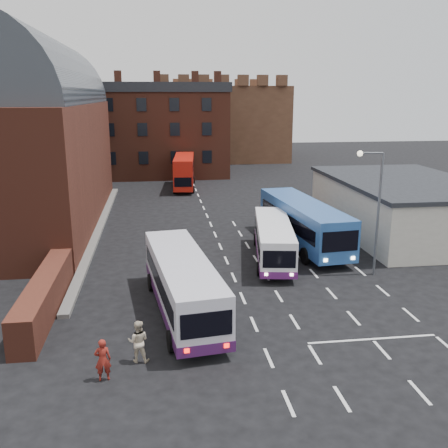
{
  "coord_description": "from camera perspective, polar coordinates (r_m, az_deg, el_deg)",
  "views": [
    {
      "loc": [
        -4.38,
        -22.39,
        10.71
      ],
      "look_at": [
        0.0,
        10.0,
        2.2
      ],
      "focal_mm": 40.0,
      "sensor_mm": 36.0,
      "label": 1
    }
  ],
  "objects": [
    {
      "name": "bus_white_inbound",
      "position": [
        33.09,
        5.69,
        -1.61
      ],
      "size": [
        3.64,
        9.64,
        2.57
      ],
      "rotation": [
        0.0,
        0.0,
        2.98
      ],
      "color": "white",
      "rests_on": "ground"
    },
    {
      "name": "castle_keep",
      "position": [
        89.12,
        -1.02,
        11.56
      ],
      "size": [
        22.0,
        22.0,
        12.0
      ],
      "primitive_type": "cube",
      "color": "brown",
      "rests_on": "ground"
    },
    {
      "name": "bus_red_double",
      "position": [
        58.68,
        -4.58,
        6.01
      ],
      "size": [
        2.98,
        9.55,
        3.76
      ],
      "rotation": [
        0.0,
        0.0,
        3.06
      ],
      "color": "red",
      "rests_on": "ground"
    },
    {
      "name": "street_lamp",
      "position": [
        30.87,
        16.84,
        2.47
      ],
      "size": [
        1.5,
        0.56,
        7.55
      ],
      "rotation": [
        0.0,
        0.0,
        -0.25
      ],
      "color": "slate",
      "rests_on": "ground"
    },
    {
      "name": "pedestrian_beige",
      "position": [
        21.3,
        -9.77,
        -13.07
      ],
      "size": [
        0.97,
        0.8,
        1.79
      ],
      "primitive_type": "imported",
      "rotation": [
        0.0,
        0.0,
        2.99
      ],
      "color": "beige",
      "rests_on": "ground"
    },
    {
      "name": "ground",
      "position": [
        25.2,
        3.1,
        -10.58
      ],
      "size": [
        180.0,
        180.0,
        0.0
      ],
      "primitive_type": "plane",
      "color": "black"
    },
    {
      "name": "forecourt_wall",
      "position": [
        26.92,
        -19.8,
        -7.68
      ],
      "size": [
        1.2,
        10.0,
        1.8
      ],
      "primitive_type": "cube",
      "color": "#602B1E",
      "rests_on": "ground"
    },
    {
      "name": "railway_station",
      "position": [
        44.9,
        -22.35,
        9.59
      ],
      "size": [
        12.0,
        28.0,
        16.0
      ],
      "color": "#602B1E",
      "rests_on": "ground"
    },
    {
      "name": "cream_building",
      "position": [
        42.1,
        19.91,
        1.99
      ],
      "size": [
        10.4,
        16.4,
        4.25
      ],
      "color": "beige",
      "rests_on": "ground"
    },
    {
      "name": "pedestrian_red",
      "position": [
        20.32,
        -13.68,
        -14.84
      ],
      "size": [
        0.67,
        0.47,
        1.72
      ],
      "primitive_type": "imported",
      "rotation": [
        0.0,
        0.0,
        3.24
      ],
      "color": "maroon",
      "rests_on": "ground"
    },
    {
      "name": "brick_terrace",
      "position": [
        68.61,
        -9.17,
        10.06
      ],
      "size": [
        22.0,
        10.0,
        11.0
      ],
      "primitive_type": "cube",
      "color": "brown",
      "rests_on": "ground"
    },
    {
      "name": "bus_white_outbound",
      "position": [
        25.07,
        -4.77,
        -6.49
      ],
      "size": [
        3.74,
        10.85,
        2.9
      ],
      "rotation": [
        0.0,
        0.0,
        0.13
      ],
      "color": "silver",
      "rests_on": "ground"
    },
    {
      "name": "bus_blue",
      "position": [
        36.38,
        9.03,
        0.41
      ],
      "size": [
        3.88,
        12.04,
        3.23
      ],
      "rotation": [
        0.0,
        0.0,
        3.24
      ],
      "color": "#29569C",
      "rests_on": "ground"
    }
  ]
}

